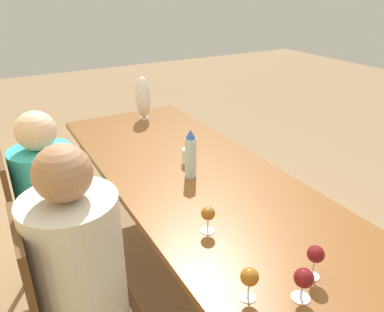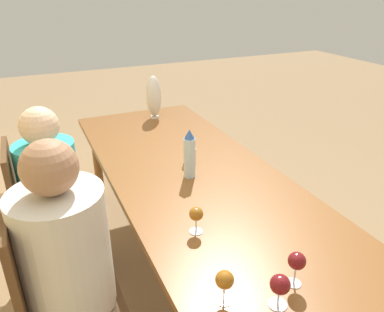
{
  "view_description": "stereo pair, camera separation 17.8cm",
  "coord_description": "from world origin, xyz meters",
  "px_view_note": "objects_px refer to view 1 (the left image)",
  "views": [
    {
      "loc": [
        -1.54,
        0.99,
        1.82
      ],
      "look_at": [
        0.22,
        0.0,
        0.88
      ],
      "focal_mm": 35.0,
      "sensor_mm": 36.0,
      "label": 1
    },
    {
      "loc": [
        -1.62,
        0.83,
        1.82
      ],
      "look_at": [
        0.22,
        0.0,
        0.88
      ],
      "focal_mm": 35.0,
      "sensor_mm": 36.0,
      "label": 2
    }
  ],
  "objects_px": {
    "wine_glass_3": "(304,279)",
    "wine_glass_4": "(250,278)",
    "chair_far": "(39,223)",
    "person_far": "(52,201)",
    "wine_glass_0": "(208,214)",
    "wine_glass_2": "(316,255)",
    "vase": "(143,98)",
    "person_near": "(83,272)",
    "chair_near": "(66,307)",
    "water_bottle": "(191,154)",
    "water_tumbler": "(188,156)"
  },
  "relations": [
    {
      "from": "water_tumbler",
      "to": "vase",
      "type": "bearing_deg",
      "value": -5.12
    },
    {
      "from": "person_near",
      "to": "vase",
      "type": "bearing_deg",
      "value": -31.84
    },
    {
      "from": "chair_near",
      "to": "person_near",
      "type": "relative_size",
      "value": 0.77
    },
    {
      "from": "water_bottle",
      "to": "wine_glass_0",
      "type": "bearing_deg",
      "value": 159.29
    },
    {
      "from": "wine_glass_2",
      "to": "chair_near",
      "type": "relative_size",
      "value": 0.14
    },
    {
      "from": "water_bottle",
      "to": "vase",
      "type": "relative_size",
      "value": 0.83
    },
    {
      "from": "person_far",
      "to": "chair_near",
      "type": "bearing_deg",
      "value": 172.73
    },
    {
      "from": "wine_glass_0",
      "to": "wine_glass_2",
      "type": "xyz_separation_m",
      "value": [
        -0.45,
        -0.2,
        0.01
      ]
    },
    {
      "from": "chair_near",
      "to": "person_far",
      "type": "xyz_separation_m",
      "value": [
        0.72,
        -0.09,
        0.12
      ]
    },
    {
      "from": "vase",
      "to": "person_near",
      "type": "distance_m",
      "value": 1.73
    },
    {
      "from": "chair_far",
      "to": "person_near",
      "type": "height_order",
      "value": "person_near"
    },
    {
      "from": "water_bottle",
      "to": "person_near",
      "type": "xyz_separation_m",
      "value": [
        -0.37,
        0.74,
        -0.24
      ]
    },
    {
      "from": "water_bottle",
      "to": "vase",
      "type": "height_order",
      "value": "vase"
    },
    {
      "from": "wine_glass_0",
      "to": "wine_glass_2",
      "type": "bearing_deg",
      "value": -155.76
    },
    {
      "from": "wine_glass_0",
      "to": "wine_glass_3",
      "type": "xyz_separation_m",
      "value": [
        -0.51,
        -0.08,
        -0.0
      ]
    },
    {
      "from": "wine_glass_0",
      "to": "chair_far",
      "type": "relative_size",
      "value": 0.13
    },
    {
      "from": "wine_glass_0",
      "to": "wine_glass_3",
      "type": "relative_size",
      "value": 0.99
    },
    {
      "from": "chair_far",
      "to": "person_far",
      "type": "relative_size",
      "value": 0.83
    },
    {
      "from": "wine_glass_2",
      "to": "person_near",
      "type": "distance_m",
      "value": 0.97
    },
    {
      "from": "wine_glass_2",
      "to": "chair_near",
      "type": "height_order",
      "value": "chair_near"
    },
    {
      "from": "water_bottle",
      "to": "wine_glass_2",
      "type": "xyz_separation_m",
      "value": [
        -0.95,
        -0.01,
        -0.04
      ]
    },
    {
      "from": "person_far",
      "to": "wine_glass_2",
      "type": "bearing_deg",
      "value": -149.72
    },
    {
      "from": "water_tumbler",
      "to": "wine_glass_2",
      "type": "distance_m",
      "value": 1.11
    },
    {
      "from": "wine_glass_2",
      "to": "wine_glass_4",
      "type": "distance_m",
      "value": 0.29
    },
    {
      "from": "chair_near",
      "to": "person_near",
      "type": "xyz_separation_m",
      "value": [
        0.0,
        -0.09,
        0.15
      ]
    },
    {
      "from": "water_tumbler",
      "to": "wine_glass_3",
      "type": "bearing_deg",
      "value": 171.38
    },
    {
      "from": "chair_far",
      "to": "person_near",
      "type": "distance_m",
      "value": 0.74
    },
    {
      "from": "person_far",
      "to": "wine_glass_4",
      "type": "bearing_deg",
      "value": -159.41
    },
    {
      "from": "wine_glass_4",
      "to": "chair_near",
      "type": "relative_size",
      "value": 0.13
    },
    {
      "from": "vase",
      "to": "wine_glass_0",
      "type": "relative_size",
      "value": 2.75
    },
    {
      "from": "wine_glass_3",
      "to": "person_far",
      "type": "xyz_separation_m",
      "value": [
        1.36,
        0.64,
        -0.22
      ]
    },
    {
      "from": "wine_glass_3",
      "to": "person_near",
      "type": "relative_size",
      "value": 0.1
    },
    {
      "from": "vase",
      "to": "wine_glass_4",
      "type": "height_order",
      "value": "vase"
    },
    {
      "from": "wine_glass_3",
      "to": "wine_glass_4",
      "type": "height_order",
      "value": "wine_glass_4"
    },
    {
      "from": "water_bottle",
      "to": "wine_glass_3",
      "type": "height_order",
      "value": "water_bottle"
    },
    {
      "from": "wine_glass_0",
      "to": "chair_near",
      "type": "relative_size",
      "value": 0.13
    },
    {
      "from": "chair_near",
      "to": "chair_far",
      "type": "relative_size",
      "value": 1.0
    },
    {
      "from": "water_bottle",
      "to": "wine_glass_4",
      "type": "distance_m",
      "value": 0.96
    },
    {
      "from": "vase",
      "to": "wine_glass_2",
      "type": "distance_m",
      "value": 2.03
    },
    {
      "from": "chair_near",
      "to": "chair_far",
      "type": "height_order",
      "value": "same"
    },
    {
      "from": "person_near",
      "to": "person_far",
      "type": "bearing_deg",
      "value": 0.08
    },
    {
      "from": "person_near",
      "to": "wine_glass_4",
      "type": "bearing_deg",
      "value": -138.86
    },
    {
      "from": "wine_glass_2",
      "to": "chair_near",
      "type": "bearing_deg",
      "value": 55.81
    },
    {
      "from": "chair_far",
      "to": "person_near",
      "type": "xyz_separation_m",
      "value": [
        -0.72,
        -0.09,
        0.15
      ]
    },
    {
      "from": "wine_glass_0",
      "to": "person_far",
      "type": "height_order",
      "value": "person_far"
    },
    {
      "from": "vase",
      "to": "person_near",
      "type": "height_order",
      "value": "person_near"
    },
    {
      "from": "vase",
      "to": "wine_glass_2",
      "type": "relative_size",
      "value": 2.47
    },
    {
      "from": "chair_near",
      "to": "person_far",
      "type": "relative_size",
      "value": 0.83
    },
    {
      "from": "chair_far",
      "to": "wine_glass_2",
      "type": "bearing_deg",
      "value": -146.79
    },
    {
      "from": "wine_glass_3",
      "to": "chair_far",
      "type": "bearing_deg",
      "value": 28.36
    }
  ]
}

